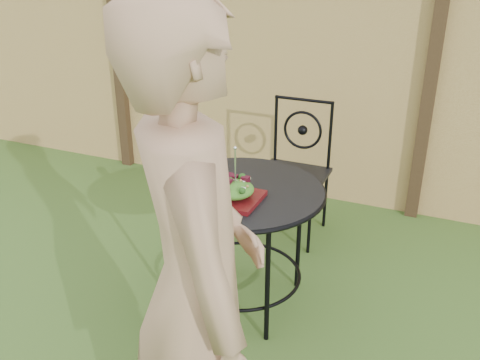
{
  "coord_description": "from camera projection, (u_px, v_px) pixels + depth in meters",
  "views": [
    {
      "loc": [
        1.54,
        -1.74,
        1.95
      ],
      "look_at": [
        0.48,
        0.69,
        0.75
      ],
      "focal_mm": 40.0,
      "sensor_mm": 36.0,
      "label": 1
    }
  ],
  "objects": [
    {
      "name": "drinking_glass",
      "position": [
        188.0,
        169.0,
        2.94
      ],
      "size": [
        0.08,
        0.08,
        0.14
      ],
      "primitive_type": "cylinder",
      "color": "#0B8A85",
      "rests_on": "patio_table"
    },
    {
      "name": "fork",
      "position": [
        235.0,
        166.0,
        2.66
      ],
      "size": [
        0.01,
        0.01,
        0.18
      ],
      "primitive_type": "cylinder",
      "color": "silver",
      "rests_on": "salad"
    },
    {
      "name": "patio_table",
      "position": [
        241.0,
        211.0,
        2.93
      ],
      "size": [
        0.92,
        0.92,
        0.72
      ],
      "color": "black",
      "rests_on": "ground"
    },
    {
      "name": "fence",
      "position": [
        259.0,
        76.0,
        4.26
      ],
      "size": [
        8.0,
        0.12,
        1.9
      ],
      "color": "tan",
      "rests_on": "ground"
    },
    {
      "name": "salad_plate",
      "position": [
        234.0,
        198.0,
        2.74
      ],
      "size": [
        0.27,
        0.27,
        0.02
      ],
      "primitive_type": "cube",
      "color": "#41090B",
      "rests_on": "patio_table"
    },
    {
      "name": "salad",
      "position": [
        234.0,
        189.0,
        2.71
      ],
      "size": [
        0.21,
        0.21,
        0.08
      ],
      "primitive_type": "ellipsoid",
      "color": "#235614",
      "rests_on": "salad_plate"
    },
    {
      "name": "diner",
      "position": [
        197.0,
        287.0,
        1.72
      ],
      "size": [
        0.76,
        0.81,
        1.85
      ],
      "primitive_type": "imported",
      "rotation": [
        0.0,
        0.0,
        2.2
      ],
      "color": "#A47C5D",
      "rests_on": "ground"
    },
    {
      "name": "patio_chair",
      "position": [
        295.0,
        166.0,
        3.72
      ],
      "size": [
        0.46,
        0.46,
        0.95
      ],
      "color": "black",
      "rests_on": "ground"
    },
    {
      "name": "ground",
      "position": [
        104.0,
        344.0,
        2.81
      ],
      "size": [
        60.0,
        60.0,
        0.0
      ],
      "primitive_type": "plane",
      "color": "#244115",
      "rests_on": "ground"
    }
  ]
}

